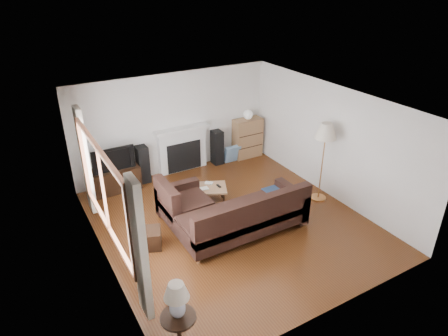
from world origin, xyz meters
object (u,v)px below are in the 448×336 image
bookshelf (247,138)px  sectional_sofa (243,213)px  side_table (179,333)px  coffee_table (203,195)px  tv_stand (115,179)px  floor_lamp (322,162)px

bookshelf → sectional_sofa: (-2.00, -2.95, -0.09)m
bookshelf → side_table: 6.34m
sectional_sofa → coffee_table: 1.39m
tv_stand → coffee_table: tv_stand is taller
sectional_sofa → floor_lamp: size_ratio=1.52×
bookshelf → floor_lamp: bearing=-86.7°
coffee_table → floor_lamp: floor_lamp is taller
side_table → sectional_sofa: bearing=40.1°
floor_lamp → side_table: 4.83m
coffee_table → sectional_sofa: bearing=-57.5°
sectional_sofa → side_table: sectional_sofa is taller
coffee_table → bookshelf: bearing=60.8°
coffee_table → side_table: side_table is taller
sectional_sofa → coffee_table: bearing=97.8°
floor_lamp → bookshelf: bearing=93.3°
sectional_sofa → floor_lamp: floor_lamp is taller
coffee_table → side_table: (-1.98, -3.18, 0.10)m
bookshelf → coffee_table: (-2.19, -1.59, -0.33)m
floor_lamp → side_table: bearing=-154.4°
tv_stand → floor_lamp: bearing=-34.7°
tv_stand → coffee_table: size_ratio=1.08×
bookshelf → sectional_sofa: bearing=-124.2°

